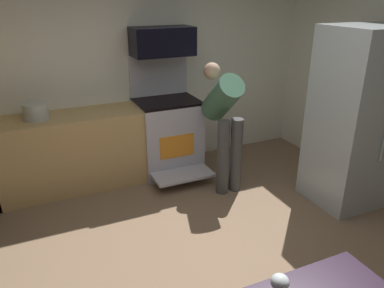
# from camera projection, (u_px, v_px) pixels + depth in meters

# --- Properties ---
(ground_plane) EXTENTS (5.20, 4.80, 0.02)m
(ground_plane) POSITION_uv_depth(u_px,v_px,m) (205.00, 271.00, 3.17)
(ground_plane) COLOR #84684F
(wall_back) EXTENTS (5.20, 0.12, 2.60)m
(wall_back) POSITION_uv_depth(u_px,v_px,m) (125.00, 69.00, 4.64)
(wall_back) COLOR silver
(wall_back) RESTS_ON ground
(lower_cabinet_run) EXTENTS (2.40, 0.60, 0.90)m
(lower_cabinet_run) POSITION_uv_depth(u_px,v_px,m) (62.00, 154.00, 4.32)
(lower_cabinet_run) COLOR tan
(lower_cabinet_run) RESTS_ON ground
(oven_range) EXTENTS (0.76, 1.00, 1.48)m
(oven_range) POSITION_uv_depth(u_px,v_px,m) (168.00, 133.00, 4.78)
(oven_range) COLOR silver
(oven_range) RESTS_ON ground
(microwave) EXTENTS (0.74, 0.38, 0.34)m
(microwave) POSITION_uv_depth(u_px,v_px,m) (162.00, 41.00, 4.43)
(microwave) COLOR black
(microwave) RESTS_ON oven_range
(refrigerator) EXTENTS (0.89, 0.73, 1.90)m
(refrigerator) POSITION_uv_depth(u_px,v_px,m) (360.00, 118.00, 3.94)
(refrigerator) COLOR #B5C0C5
(refrigerator) RESTS_ON ground
(person_cook) EXTENTS (0.31, 0.69, 1.44)m
(person_cook) POSITION_uv_depth(u_px,v_px,m) (224.00, 117.00, 4.24)
(person_cook) COLOR #494949
(person_cook) RESTS_ON ground
(wine_glass_mid) EXTENTS (0.08, 0.08, 0.17)m
(wine_glass_mid) POSITION_uv_depth(u_px,v_px,m) (280.00, 283.00, 1.62)
(wine_glass_mid) COLOR silver
(wine_glass_mid) RESTS_ON counter_island
(stock_pot) EXTENTS (0.27, 0.27, 0.18)m
(stock_pot) POSITION_uv_depth(u_px,v_px,m) (36.00, 111.00, 4.04)
(stock_pot) COLOR #B7BEB8
(stock_pot) RESTS_ON lower_cabinet_run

